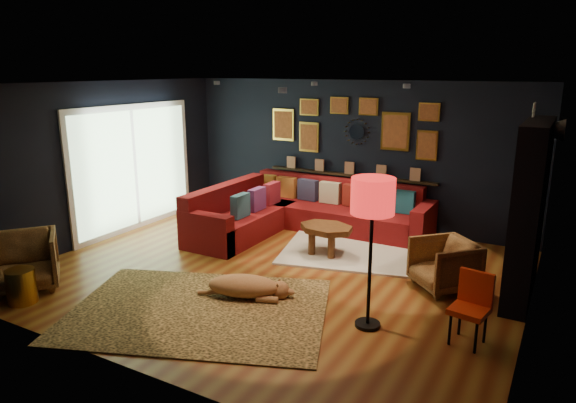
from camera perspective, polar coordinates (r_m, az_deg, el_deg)
The scene contains 20 objects.
floor at distance 7.33m, azimuth -1.52°, elevation -7.83°, with size 6.50×6.50×0.00m, color brown.
room_walls at distance 6.88m, azimuth -1.61°, elevation 4.53°, with size 6.50×6.50×6.50m.
sectional at distance 9.00m, azimuth 0.98°, elevation -1.35°, with size 3.41×2.69×0.86m.
ledge at distance 9.37m, azimuth 6.85°, elevation 2.95°, with size 3.20×0.12×0.04m, color black.
gallery_wall at distance 9.27m, azimuth 7.03°, elevation 8.37°, with size 3.15×0.04×1.02m.
sunburst_mirror at distance 9.25m, azimuth 7.67°, elevation 7.67°, with size 0.47×0.16×0.47m.
fireplace at distance 6.96m, azimuth 25.06°, elevation -1.58°, with size 0.31×1.60×2.20m.
deer_head at distance 7.26m, azimuth 26.63°, elevation 7.19°, with size 0.50×0.28×0.45m.
sliding_door at distance 9.42m, azimuth -16.72°, elevation 3.62°, with size 0.06×2.80×2.20m.
ceiling_spots at distance 7.48m, azimuth 1.55°, elevation 12.79°, with size 3.30×2.50×0.06m.
shag_rug at distance 8.11m, azimuth 7.79°, elevation -5.58°, with size 2.29×1.67×0.03m, color silver.
leopard_rug at distance 6.34m, azimuth -9.84°, elevation -11.73°, with size 2.99×2.14×0.02m, color tan.
coffee_table at distance 7.87m, azimuth 4.25°, elevation -3.31°, with size 0.94×0.74×0.44m.
pouf at distance 9.11m, azimuth -3.75°, elevation -1.96°, with size 0.52×0.52×0.34m, color #A61B2A.
armchair_left at distance 7.50m, azimuth -27.28°, elevation -5.70°, with size 0.78×0.73×0.81m, color #C37F3F.
armchair_right at distance 6.98m, azimuth 16.99°, elevation -6.48°, with size 0.70×0.66×0.72m, color #C37F3F.
gold_stool at distance 7.13m, azimuth -27.51°, elevation -8.35°, with size 0.34×0.34×0.43m, color gold.
orange_chair at distance 5.74m, azimuth 19.77°, elevation -10.48°, with size 0.41×0.41×0.76m.
floor_lamp at distance 5.45m, azimuth 9.39°, elevation -0.11°, with size 0.47×0.47×1.70m.
dog at distance 6.50m, azimuth -4.96°, elevation -8.89°, with size 1.23×0.60×0.39m, color #B3784E, non-canonical shape.
Camera 1 is at (3.48, -5.82, 2.80)m, focal length 32.00 mm.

